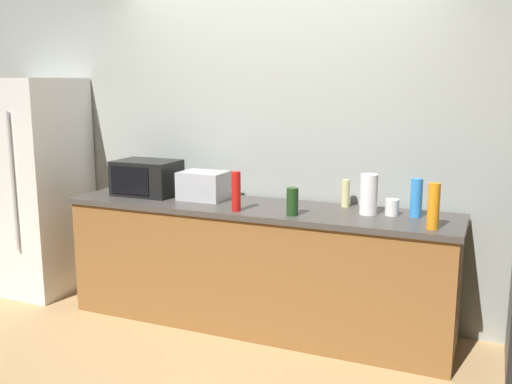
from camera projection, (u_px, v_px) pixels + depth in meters
name	position (u px, v px, depth m)	size (l,w,h in m)	color
ground_plane	(233.00, 347.00, 3.87)	(8.00, 8.00, 0.00)	tan
back_wall	(277.00, 138.00, 4.34)	(6.40, 0.10, 2.70)	#9EA399
counter_run	(256.00, 266.00, 4.14)	(2.84, 0.64, 0.90)	brown
refrigerator	(35.00, 186.00, 4.85)	(0.72, 0.73, 1.80)	white
microwave	(147.00, 178.00, 4.44)	(0.48, 0.35, 0.27)	black
toaster_oven	(204.00, 186.00, 4.27)	(0.34, 0.26, 0.21)	#B7BABF
paper_towel_roll	(369.00, 194.00, 3.77)	(0.12, 0.12, 0.27)	white
bottle_hot_sauce	(236.00, 191.00, 3.87)	(0.06, 0.06, 0.27)	red
bottle_dish_soap	(433.00, 206.00, 3.38)	(0.07, 0.07, 0.28)	orange
bottle_vinegar	(346.00, 193.00, 4.01)	(0.06, 0.06, 0.19)	beige
bottle_wine	(292.00, 202.00, 3.75)	(0.08, 0.08, 0.18)	#1E3F19
bottle_spray_cleaner	(416.00, 198.00, 3.70)	(0.08, 0.08, 0.25)	#338CE5
mug_white	(392.00, 207.00, 3.75)	(0.09, 0.09, 0.11)	white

